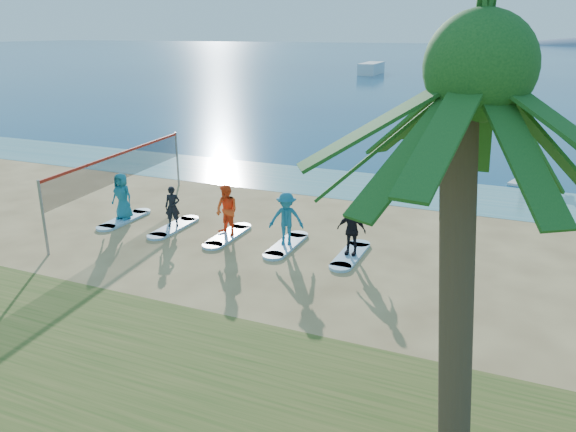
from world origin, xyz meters
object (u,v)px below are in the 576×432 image
at_px(palm_tree, 479,72).
at_px(paddleboarder, 528,161).
at_px(surfboard_4, 350,255).
at_px(surfboard_3, 286,245).
at_px(volleyball_net, 121,167).
at_px(student_0, 122,196).
at_px(surfboard_1, 174,227).
at_px(student_3, 286,219).
at_px(surfboard_0, 124,219).
at_px(boat_offshore_a, 371,74).
at_px(surfboard_2, 228,236).
at_px(student_2, 227,210).
at_px(paddleboard, 525,179).
at_px(student_4, 351,230).
at_px(student_1, 173,207).

bearing_deg(palm_tree, paddleboarder, 87.74).
bearing_deg(surfboard_4, surfboard_3, 180.00).
height_order(volleyball_net, student_0, volleyball_net).
xyz_separation_m(palm_tree, paddleboarder, (0.82, 20.76, -5.48)).
bearing_deg(surfboard_1, surfboard_3, 0.00).
bearing_deg(student_0, student_3, 1.33).
relative_size(palm_tree, surfboard_0, 3.49).
bearing_deg(boat_offshore_a, surfboard_4, -78.22).
distance_m(student_0, surfboard_2, 4.61).
distance_m(student_2, surfboard_3, 2.44).
xyz_separation_m(paddleboard, student_4, (-4.90, -12.66, 0.84)).
distance_m(boat_offshore_a, surfboard_3, 78.88).
bearing_deg(student_4, volleyball_net, 176.28).
bearing_deg(volleyball_net, surfboard_4, -4.31).
height_order(volleyball_net, surfboard_3, volleyball_net).
distance_m(boat_offshore_a, student_2, 78.39).
relative_size(palm_tree, surfboard_4, 3.49).
bearing_deg(boat_offshore_a, paddleboard, -71.56).
relative_size(surfboard_2, surfboard_4, 1.00).
bearing_deg(surfboard_0, palm_tree, -31.69).
relative_size(paddleboard, surfboard_3, 1.36).
distance_m(palm_tree, surfboard_2, 13.41).
bearing_deg(surfboard_2, student_0, 180.00).
bearing_deg(surfboard_0, student_0, 0.00).
xyz_separation_m(volleyball_net, student_1, (2.78, -0.72, -1.06)).
bearing_deg(palm_tree, student_2, 136.73).
xyz_separation_m(volleyball_net, surfboard_3, (7.29, -0.72, -1.86)).
relative_size(student_1, surfboard_2, 0.68).
height_order(volleyball_net, surfboard_2, volleyball_net).
xyz_separation_m(palm_tree, surfboard_0, (-13.11, 8.09, -6.36)).
bearing_deg(student_2, surfboard_4, 17.73).
bearing_deg(boat_offshore_a, surfboard_2, -81.40).
xyz_separation_m(surfboard_3, surfboard_4, (2.26, 0.00, 0.00)).
bearing_deg(surfboard_2, boat_offshore_a, 101.70).
distance_m(surfboard_1, student_4, 6.82).
xyz_separation_m(surfboard_0, student_4, (9.02, 0.00, 0.85)).
height_order(surfboard_3, surfboard_4, same).
bearing_deg(boat_offshore_a, surfboard_3, -79.80).
xyz_separation_m(student_0, student_3, (6.77, 0.00, 0.01)).
xyz_separation_m(palm_tree, student_1, (-10.85, 8.09, -5.57)).
distance_m(surfboard_0, student_1, 2.39).
height_order(student_1, student_3, student_3).
bearing_deg(boat_offshore_a, student_0, -84.67).
relative_size(boat_offshore_a, student_4, 5.53).
bearing_deg(student_1, surfboard_2, -21.73).
height_order(palm_tree, paddleboarder, palm_tree).
distance_m(paddleboarder, student_1, 17.22).
relative_size(volleyball_net, paddleboard, 3.01).
bearing_deg(student_2, paddleboarder, 71.11).
distance_m(boat_offshore_a, surfboard_4, 79.43).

